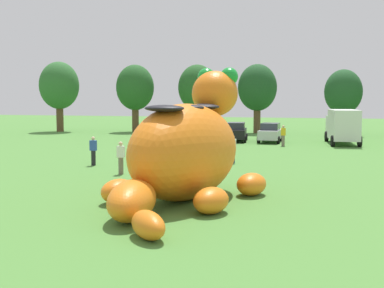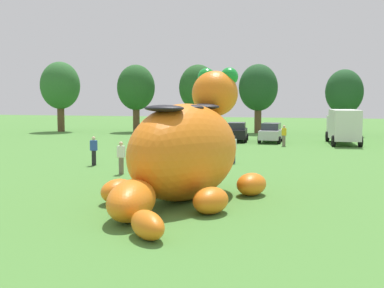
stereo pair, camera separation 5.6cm
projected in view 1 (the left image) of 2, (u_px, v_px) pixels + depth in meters
ground_plane at (175, 201)px, 19.44m from camera, size 160.00×160.00×0.00m
giant_inflatable_creature at (186, 150)px, 19.63m from camera, size 6.12×10.65×5.31m
car_red at (172, 131)px, 46.99m from camera, size 2.07×4.17×1.72m
car_orange at (204, 132)px, 45.08m from camera, size 2.08×4.17×1.72m
car_black at (236, 132)px, 45.40m from camera, size 2.27×4.26×1.72m
car_silver at (271, 133)px, 44.40m from camera, size 2.05×4.16×1.72m
box_truck at (342, 125)px, 42.70m from camera, size 2.94×6.58×2.95m
tree_far_left at (59, 86)px, 57.90m from camera, size 4.55×4.55×8.07m
tree_left at (135, 88)px, 57.58m from camera, size 4.34×4.34×7.70m
tree_mid_left at (197, 88)px, 56.97m from camera, size 4.33×4.33×7.68m
tree_centre_left at (257, 88)px, 55.38m from camera, size 4.30×4.30×7.63m
tree_centre at (343, 92)px, 51.99m from camera, size 3.87×3.87×6.87m
spectator_near_inflatable at (93, 151)px, 29.43m from camera, size 0.38×0.26×1.71m
spectator_mid_field at (283, 136)px, 40.95m from camera, size 0.38×0.26×1.71m
spectator_by_cars at (233, 149)px, 30.46m from camera, size 0.38×0.26×1.71m
spectator_wandering at (121, 158)px, 26.07m from camera, size 0.38×0.26×1.71m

